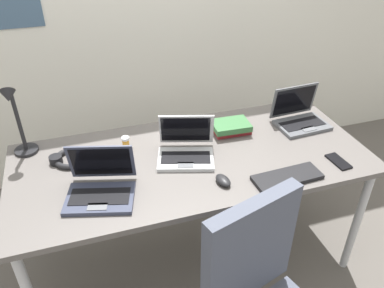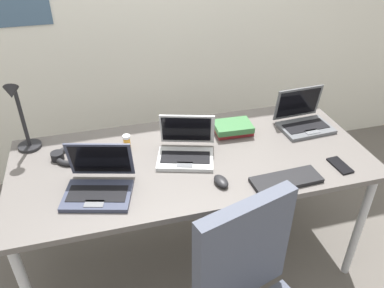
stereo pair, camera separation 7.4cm
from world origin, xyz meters
TOP-DOWN VIEW (x-y plane):
  - ground_plane at (0.00, 0.00)m, footprint 12.00×12.00m
  - desk at (0.00, 0.00)m, footprint 1.80×0.80m
  - desk_lamp at (-0.80, 0.28)m, footprint 0.12×0.18m
  - laptop_mid_desk at (-0.03, 0.01)m, footprint 0.34×0.31m
  - laptop_back_right at (0.69, 0.13)m, footprint 0.29×0.24m
  - laptop_near_mouse at (-0.47, -0.15)m, footprint 0.35×0.32m
  - external_keyboard at (0.37, -0.30)m, footprint 0.33×0.13m
  - computer_mouse at (0.07, -0.24)m, footprint 0.07×0.10m
  - cell_phone at (0.68, -0.26)m, footprint 0.07×0.14m
  - headphones at (-0.58, 0.16)m, footprint 0.21×0.18m
  - pill_bottle at (-0.31, 0.17)m, footprint 0.04×0.04m
  - book_stack at (0.28, 0.17)m, footprint 0.21×0.15m

SIDE VIEW (x-z plane):
  - ground_plane at x=0.00m, z-range 0.00..0.00m
  - desk at x=0.00m, z-range 0.31..1.05m
  - cell_phone at x=0.68m, z-range 0.74..0.75m
  - external_keyboard at x=0.37m, z-range 0.74..0.76m
  - headphones at x=-0.58m, z-range 0.74..0.78m
  - computer_mouse at x=0.07m, z-range 0.74..0.77m
  - book_stack at x=0.28m, z-range 0.74..0.80m
  - pill_bottle at x=-0.31m, z-range 0.74..0.82m
  - laptop_mid_desk at x=-0.03m, z-range 0.68..0.89m
  - laptop_back_right at x=0.69m, z-range 0.68..0.89m
  - laptop_near_mouse at x=-0.47m, z-range 0.68..0.89m
  - desk_lamp at x=-0.80m, z-range 0.74..1.14m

